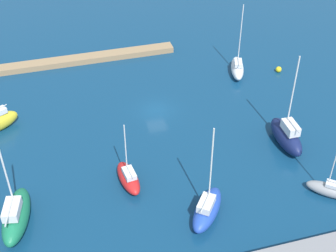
% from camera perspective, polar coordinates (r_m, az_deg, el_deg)
% --- Properties ---
extents(water, '(160.00, 160.00, 0.00)m').
position_cam_1_polar(water, '(61.62, -1.38, 1.89)').
color(water, navy).
rests_on(water, ground).
extents(pier_dock, '(26.96, 2.06, 0.85)m').
position_cam_1_polar(pier_dock, '(73.10, -9.86, 7.94)').
color(pier_dock, '#997A56').
rests_on(pier_dock, ground).
extents(sailboat_navy_west_end, '(2.36, 6.81, 11.65)m').
position_cam_1_polar(sailboat_navy_west_end, '(56.90, 14.01, -1.12)').
color(sailboat_navy_west_end, '#141E4C').
rests_on(sailboat_navy_west_end, water).
extents(sailboat_red_outer_mooring, '(2.45, 5.43, 7.70)m').
position_cam_1_polar(sailboat_red_outer_mooring, '(50.87, -4.76, -6.18)').
color(sailboat_red_outer_mooring, red).
rests_on(sailboat_red_outer_mooring, water).
extents(sailboat_gray_by_breakwater, '(4.61, 4.29, 8.11)m').
position_cam_1_polar(sailboat_gray_by_breakwater, '(52.36, 18.77, -7.20)').
color(sailboat_gray_by_breakwater, gray).
rests_on(sailboat_gray_by_breakwater, water).
extents(sailboat_green_center_basin, '(3.80, 7.63, 10.54)m').
position_cam_1_polar(sailboat_green_center_basin, '(48.71, -17.75, -10.16)').
color(sailboat_green_center_basin, '#19724C').
rests_on(sailboat_green_center_basin, water).
extents(sailboat_white_along_channel, '(3.52, 6.08, 10.44)m').
position_cam_1_polar(sailboat_white_along_channel, '(69.27, 8.31, 6.92)').
color(sailboat_white_along_channel, white).
rests_on(sailboat_white_along_channel, water).
extents(sailboat_blue_lone_north, '(5.49, 6.25, 10.85)m').
position_cam_1_polar(sailboat_blue_lone_north, '(47.47, 4.71, -9.85)').
color(sailboat_blue_lone_north, '#2347B2').
rests_on(sailboat_blue_lone_north, water).
extents(mooring_buoy_yellow, '(0.85, 0.85, 0.85)m').
position_cam_1_polar(mooring_buoy_yellow, '(71.21, 13.11, 6.63)').
color(mooring_buoy_yellow, yellow).
rests_on(mooring_buoy_yellow, water).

